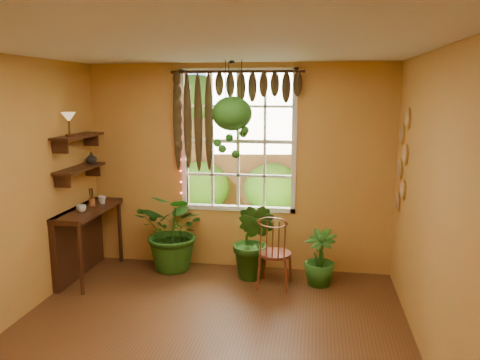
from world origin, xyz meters
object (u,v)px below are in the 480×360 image
Objects in this scene: windsor_chair at (274,263)px; hanging_basket at (232,118)px; counter_ledge at (82,234)px; potted_plant_mid at (254,241)px; potted_plant_left at (175,231)px.

windsor_chair is 1.82m from hanging_basket.
hanging_basket is (1.91, 0.26, 1.47)m from counter_ledge.
windsor_chair is 0.90× the size of hanging_basket.
potted_plant_mid is at bearing -6.84° from hanging_basket.
counter_ledge is 1.12× the size of potted_plant_left.
potted_plant_mid is at bearing -7.87° from potted_plant_left.
potted_plant_mid is (1.06, -0.15, -0.03)m from potted_plant_left.
potted_plant_mid is at bearing 6.03° from counter_ledge.
counter_ledge is 2.48m from windsor_chair.
counter_ledge is at bearing -173.97° from potted_plant_mid.
potted_plant_left is at bearing 172.13° from potted_plant_mid.
windsor_chair is 0.39m from potted_plant_mid.
windsor_chair is 1.04× the size of potted_plant_mid.
potted_plant_mid is 0.86× the size of hanging_basket.
counter_ledge is 1.20× the size of potted_plant_mid.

